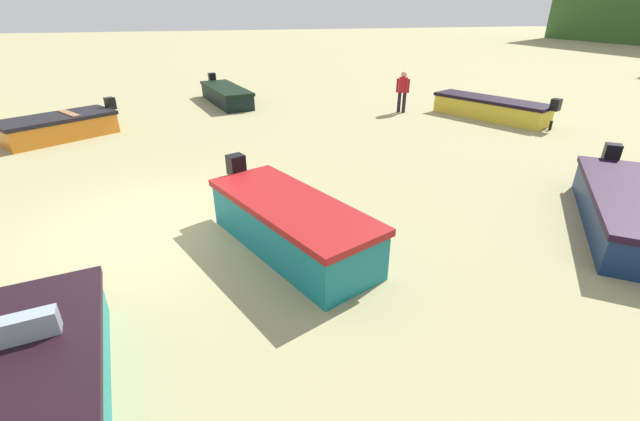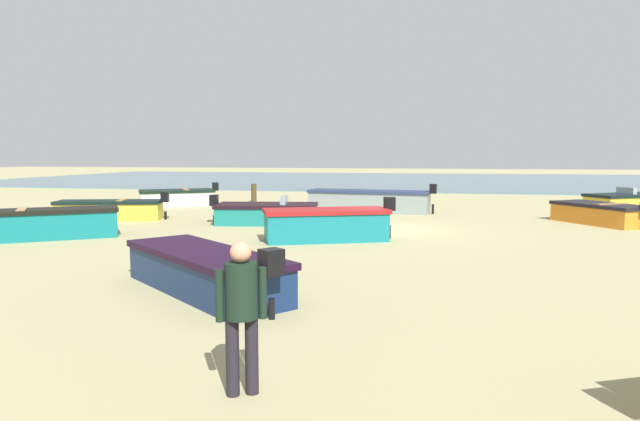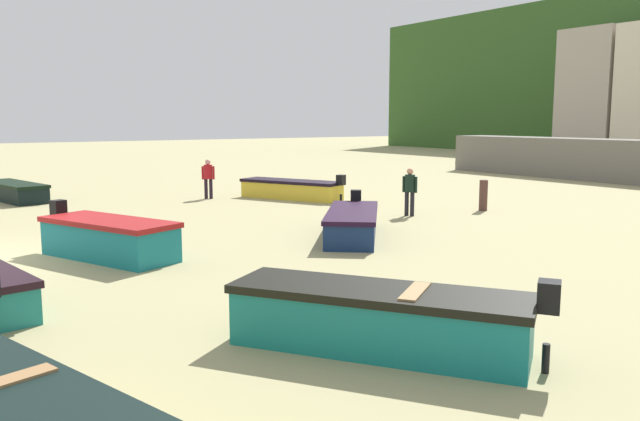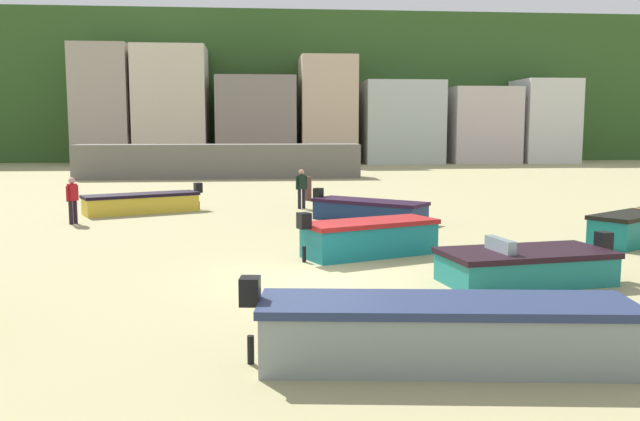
% 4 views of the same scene
% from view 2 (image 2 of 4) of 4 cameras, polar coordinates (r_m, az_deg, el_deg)
% --- Properties ---
extents(ground_plane, '(160.00, 160.00, 0.00)m').
position_cam_2_polar(ground_plane, '(18.41, 6.79, -2.04)').
color(ground_plane, tan).
extents(tidal_water, '(80.00, 36.00, 0.06)m').
position_cam_2_polar(tidal_water, '(54.26, 9.95, 3.12)').
color(tidal_water, slate).
rests_on(tidal_water, ground).
extents(boat_teal_0, '(3.88, 2.60, 1.25)m').
position_cam_2_polar(boat_teal_0, '(16.08, 0.67, -1.45)').
color(boat_teal_0, '#15727C').
rests_on(boat_teal_0, ground).
extents(boat_white_1, '(3.90, 3.30, 1.10)m').
position_cam_2_polar(boat_white_1, '(27.93, -14.49, 1.31)').
color(boat_white_1, white).
rests_on(boat_white_1, ground).
extents(boat_orange_3, '(3.15, 3.65, 1.06)m').
position_cam_2_polar(boat_orange_3, '(22.34, 26.96, -0.27)').
color(boat_orange_3, orange).
rests_on(boat_orange_3, ground).
extents(boat_teal_4, '(4.19, 3.42, 1.22)m').
position_cam_2_polar(boat_teal_4, '(18.33, -26.75, -1.22)').
color(boat_teal_4, '#136F72').
rests_on(boat_teal_4, ground).
extents(boat_yellow_7, '(4.20, 2.23, 1.08)m').
position_cam_2_polar(boat_yellow_7, '(22.55, -20.75, 0.06)').
color(boat_yellow_7, gold).
rests_on(boat_yellow_7, ground).
extents(boat_navy_8, '(4.04, 3.67, 1.08)m').
position_cam_2_polar(boat_navy_8, '(10.36, -11.79, -6.08)').
color(boat_navy_8, '#12264F').
rests_on(boat_navy_8, ground).
extents(boat_teal_9, '(4.00, 2.32, 1.05)m').
position_cam_2_polar(boat_teal_9, '(20.08, -5.48, -0.29)').
color(boat_teal_9, '#197370').
rests_on(boat_teal_9, ground).
extents(boat_grey_10, '(5.60, 1.96, 1.26)m').
position_cam_2_polar(boat_grey_10, '(24.18, 5.08, 0.99)').
color(boat_grey_10, gray).
rests_on(boat_grey_10, ground).
extents(mooring_post_mid_beach, '(0.28, 0.28, 0.97)m').
position_cam_2_polar(mooring_post_mid_beach, '(29.18, -6.83, 1.81)').
color(mooring_post_mid_beach, '#41341C').
rests_on(mooring_post_mid_beach, ground).
extents(beach_walker_distant, '(0.52, 0.46, 1.62)m').
position_cam_2_polar(beach_walker_distant, '(5.84, -8.10, -9.65)').
color(beach_walker_distant, black).
rests_on(beach_walker_distant, ground).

